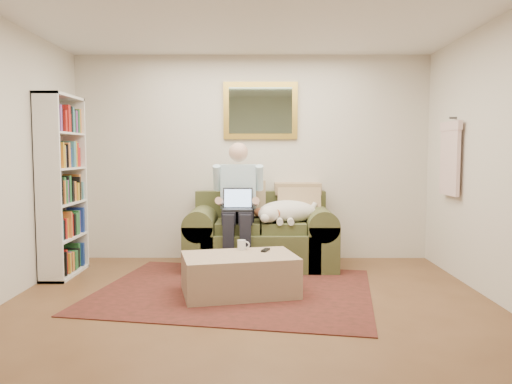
{
  "coord_description": "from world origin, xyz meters",
  "views": [
    {
      "loc": [
        0.07,
        -3.91,
        1.38
      ],
      "look_at": [
        0.05,
        1.41,
        0.95
      ],
      "focal_mm": 35.0,
      "sensor_mm": 36.0,
      "label": 1
    }
  ],
  "objects_px": {
    "laptop": "(238,204)",
    "sleeping_dog": "(288,212)",
    "ottoman": "(239,275)",
    "bookshelf": "(62,186)",
    "seated_man": "(238,206)",
    "coffee_mug": "(242,245)",
    "sofa": "(261,241)"
  },
  "relations": [
    {
      "from": "seated_man",
      "to": "bookshelf",
      "type": "height_order",
      "value": "bookshelf"
    },
    {
      "from": "sleeping_dog",
      "to": "bookshelf",
      "type": "height_order",
      "value": "bookshelf"
    },
    {
      "from": "sleeping_dog",
      "to": "laptop",
      "type": "bearing_deg",
      "value": -166.36
    },
    {
      "from": "seated_man",
      "to": "laptop",
      "type": "height_order",
      "value": "seated_man"
    },
    {
      "from": "seated_man",
      "to": "coffee_mug",
      "type": "bearing_deg",
      "value": -85.03
    },
    {
      "from": "sleeping_dog",
      "to": "sofa",
      "type": "bearing_deg",
      "value": 164.26
    },
    {
      "from": "sofa",
      "to": "ottoman",
      "type": "xyz_separation_m",
      "value": [
        -0.21,
        -1.19,
        -0.11
      ]
    },
    {
      "from": "ottoman",
      "to": "bookshelf",
      "type": "height_order",
      "value": "bookshelf"
    },
    {
      "from": "sleeping_dog",
      "to": "ottoman",
      "type": "xyz_separation_m",
      "value": [
        -0.53,
        -1.1,
        -0.48
      ]
    },
    {
      "from": "sofa",
      "to": "bookshelf",
      "type": "bearing_deg",
      "value": -169.25
    },
    {
      "from": "coffee_mug",
      "to": "ottoman",
      "type": "bearing_deg",
      "value": -92.99
    },
    {
      "from": "coffee_mug",
      "to": "bookshelf",
      "type": "relative_size",
      "value": 0.05
    },
    {
      "from": "bookshelf",
      "to": "sleeping_dog",
      "type": "bearing_deg",
      "value": 7.44
    },
    {
      "from": "ottoman",
      "to": "laptop",
      "type": "bearing_deg",
      "value": 93.23
    },
    {
      "from": "coffee_mug",
      "to": "sleeping_dog",
      "type": "bearing_deg",
      "value": 58.68
    },
    {
      "from": "sofa",
      "to": "bookshelf",
      "type": "distance_m",
      "value": 2.35
    },
    {
      "from": "sofa",
      "to": "seated_man",
      "type": "xyz_separation_m",
      "value": [
        -0.27,
        -0.16,
        0.44
      ]
    },
    {
      "from": "laptop",
      "to": "coffee_mug",
      "type": "xyz_separation_m",
      "value": [
        0.07,
        -0.71,
        -0.34
      ]
    },
    {
      "from": "laptop",
      "to": "seated_man",
      "type": "bearing_deg",
      "value": 90.0
    },
    {
      "from": "seated_man",
      "to": "sleeping_dog",
      "type": "distance_m",
      "value": 0.59
    },
    {
      "from": "coffee_mug",
      "to": "sofa",
      "type": "bearing_deg",
      "value": 78.06
    },
    {
      "from": "laptop",
      "to": "sleeping_dog",
      "type": "distance_m",
      "value": 0.61
    },
    {
      "from": "laptop",
      "to": "sleeping_dog",
      "type": "xyz_separation_m",
      "value": [
        0.58,
        0.14,
        -0.1
      ]
    },
    {
      "from": "sleeping_dog",
      "to": "ottoman",
      "type": "distance_m",
      "value": 1.31
    },
    {
      "from": "sofa",
      "to": "laptop",
      "type": "height_order",
      "value": "laptop"
    },
    {
      "from": "seated_man",
      "to": "sleeping_dog",
      "type": "relative_size",
      "value": 2.04
    },
    {
      "from": "laptop",
      "to": "ottoman",
      "type": "relative_size",
      "value": 0.32
    },
    {
      "from": "seated_man",
      "to": "coffee_mug",
      "type": "relative_size",
      "value": 14.89
    },
    {
      "from": "seated_man",
      "to": "bookshelf",
      "type": "distance_m",
      "value": 1.97
    },
    {
      "from": "sofa",
      "to": "sleeping_dog",
      "type": "height_order",
      "value": "sofa"
    },
    {
      "from": "ottoman",
      "to": "bookshelf",
      "type": "distance_m",
      "value": 2.29
    },
    {
      "from": "bookshelf",
      "to": "seated_man",
      "type": "bearing_deg",
      "value": 7.53
    }
  ]
}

